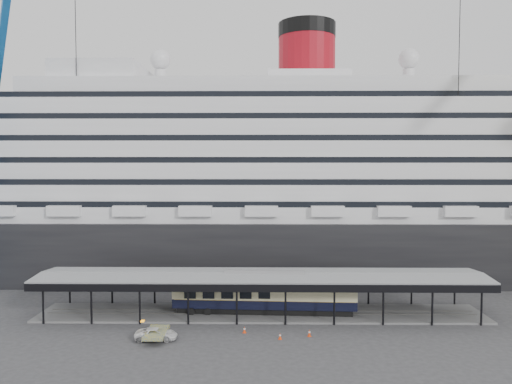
% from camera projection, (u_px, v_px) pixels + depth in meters
% --- Properties ---
extents(ground, '(200.00, 200.00, 0.00)m').
position_uv_depth(ground, '(261.00, 327.00, 58.26)').
color(ground, '#343437').
rests_on(ground, ground).
extents(cruise_ship, '(130.00, 30.00, 43.90)m').
position_uv_depth(cruise_ship, '(262.00, 169.00, 89.26)').
color(cruise_ship, black).
rests_on(cruise_ship, ground).
extents(platform_canopy, '(56.00, 9.18, 5.30)m').
position_uv_depth(platform_canopy, '(261.00, 296.00, 63.13)').
color(platform_canopy, slate).
rests_on(platform_canopy, ground).
extents(port_truck, '(4.59, 2.18, 1.26)m').
position_uv_depth(port_truck, '(156.00, 334.00, 53.94)').
color(port_truck, white).
rests_on(port_truck, ground).
extents(pullman_carriage, '(23.15, 4.14, 22.61)m').
position_uv_depth(pullman_carriage, '(264.00, 293.00, 63.11)').
color(pullman_carriage, black).
rests_on(pullman_carriage, ground).
extents(traffic_cone_left, '(0.48, 0.48, 0.73)m').
position_uv_depth(traffic_cone_left, '(244.00, 330.00, 56.21)').
color(traffic_cone_left, '#EE3E0D').
rests_on(traffic_cone_left, ground).
extents(traffic_cone_mid, '(0.40, 0.40, 0.71)m').
position_uv_depth(traffic_cone_mid, '(280.00, 336.00, 54.13)').
color(traffic_cone_mid, '#F03F0D').
rests_on(traffic_cone_mid, ground).
extents(traffic_cone_right, '(0.52, 0.52, 0.77)m').
position_uv_depth(traffic_cone_right, '(309.00, 333.00, 55.03)').
color(traffic_cone_right, red).
rests_on(traffic_cone_right, ground).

